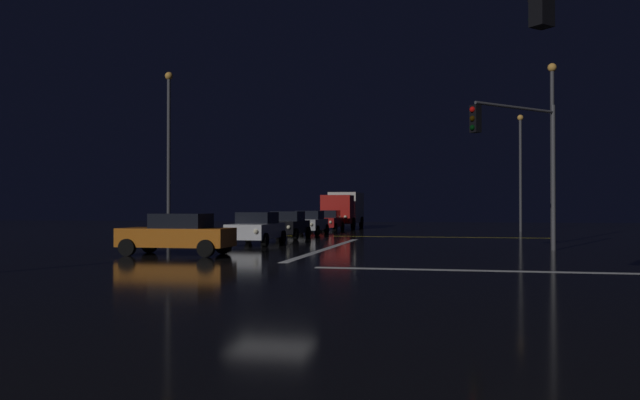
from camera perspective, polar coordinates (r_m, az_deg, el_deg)
The scene contains 14 objects.
ground at distance 19.92m, azimuth -4.28°, elevation -6.00°, with size 120.00×120.00×0.10m, color black.
stop_line_north at distance 28.76m, azimuth 0.76°, elevation -4.24°, with size 0.35×15.70×0.01m.
centre_line_ns at distance 40.20m, azimuth 3.93°, elevation -3.21°, with size 22.00×0.15×0.01m.
crosswalk_bar_east at distance 19.51m, azimuth 22.90°, elevation -5.91°, with size 15.70×0.40×0.01m.
sedan_white at distance 31.44m, azimuth -5.60°, elevation -2.47°, with size 2.02×4.33×1.57m.
sedan_black at distance 37.53m, azimuth -2.91°, elevation -2.17°, with size 2.02×4.33×1.57m.
sedan_silver at distance 43.10m, azimuth -0.98°, elevation -1.97°, with size 2.02×4.33×1.57m.
sedan_red at distance 49.28m, azimuth 0.66°, elevation -1.81°, with size 2.02×4.33×1.57m.
box_truck at distance 55.89m, azimuth 2.13°, elevation -0.74°, with size 2.68×8.28×3.08m.
sedan_orange_crossing at distance 25.21m, azimuth -12.42°, elevation -2.92°, with size 4.33×2.02×1.57m.
traffic_signal_ne at distance 27.39m, azimuth 17.27°, elevation 4.49°, with size 3.59×3.59×6.10m.
streetlamp_right_near at distance 34.27m, azimuth 19.74°, elevation 5.03°, with size 0.44×0.44×8.96m.
streetlamp_left_near at distance 37.42m, azimuth -13.15°, elevation 4.88°, with size 0.44×0.44×9.39m.
streetlamp_right_far at distance 50.11m, azimuth 17.20°, elevation 3.05°, with size 0.44×0.44×8.64m.
Camera 1 is at (5.48, -19.06, 1.82)m, focal length 36.43 mm.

